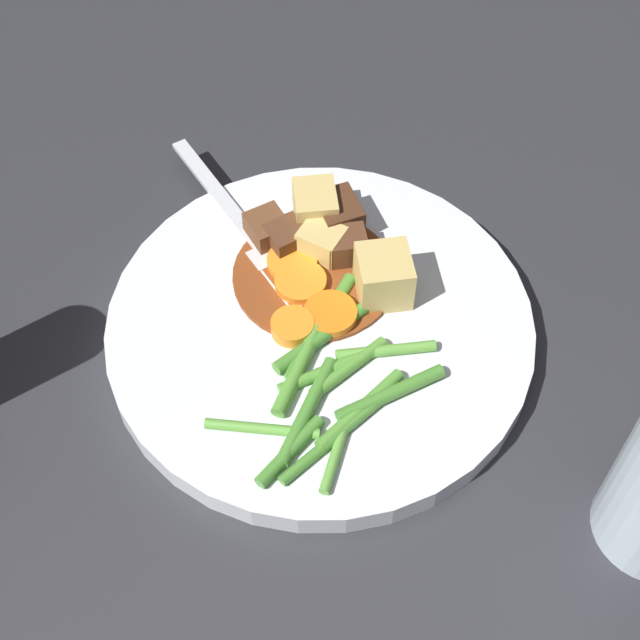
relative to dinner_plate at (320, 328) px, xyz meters
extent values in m
plane|color=#2D2D33|center=(0.00, 0.00, -0.01)|extent=(3.00, 3.00, 0.00)
cylinder|color=white|center=(0.00, 0.00, 0.00)|extent=(0.26, 0.26, 0.02)
cylinder|color=brown|center=(0.03, 0.00, 0.01)|extent=(0.10, 0.10, 0.00)
cylinder|color=orange|center=(0.00, -0.01, 0.01)|extent=(0.04, 0.04, 0.01)
cylinder|color=orange|center=(0.03, 0.01, 0.01)|extent=(0.04, 0.04, 0.01)
cylinder|color=orange|center=(-0.01, 0.02, 0.01)|extent=(0.04, 0.04, 0.01)
cylinder|color=orange|center=(0.04, 0.01, 0.01)|extent=(0.04, 0.04, 0.01)
cube|color=#DBBC6B|center=(0.05, -0.01, 0.02)|extent=(0.03, 0.04, 0.02)
cube|color=#DBBC6B|center=(0.08, -0.01, 0.02)|extent=(0.03, 0.03, 0.03)
cube|color=#DBBC6B|center=(0.02, -0.04, 0.02)|extent=(0.03, 0.03, 0.03)
cube|color=#56331E|center=(0.06, 0.02, 0.02)|extent=(0.03, 0.03, 0.02)
cube|color=brown|center=(0.07, 0.03, 0.02)|extent=(0.03, 0.03, 0.02)
cube|color=#4C2B19|center=(0.07, -0.02, 0.02)|extent=(0.04, 0.03, 0.02)
cube|color=#56331E|center=(0.05, -0.02, 0.02)|extent=(0.02, 0.03, 0.02)
cylinder|color=#4C8E33|center=(-0.08, 0.00, 0.01)|extent=(0.05, 0.07, 0.01)
cylinder|color=#4C8E33|center=(-0.02, 0.00, 0.01)|extent=(0.05, 0.06, 0.01)
cylinder|color=#4C8E33|center=(-0.01, 0.00, 0.01)|extent=(0.07, 0.05, 0.01)
cylinder|color=#66AD42|center=(-0.03, -0.04, 0.01)|extent=(0.01, 0.06, 0.01)
cylinder|color=#4C8E33|center=(-0.06, -0.03, 0.01)|extent=(0.03, 0.07, 0.01)
cylinder|color=#66AD42|center=(-0.09, 0.00, 0.01)|extent=(0.05, 0.03, 0.01)
cylinder|color=#599E38|center=(-0.04, 0.00, 0.01)|extent=(0.03, 0.06, 0.01)
cylinder|color=#4C8E33|center=(-0.09, 0.03, 0.01)|extent=(0.04, 0.04, 0.01)
cylinder|color=#599E38|center=(-0.07, -0.02, 0.01)|extent=(0.05, 0.06, 0.01)
cylinder|color=#599E38|center=(-0.04, -0.01, 0.01)|extent=(0.04, 0.05, 0.01)
cylinder|color=#66AD42|center=(-0.07, 0.04, 0.01)|extent=(0.02, 0.07, 0.01)
cylinder|color=#599E38|center=(-0.04, 0.02, 0.01)|extent=(0.06, 0.04, 0.01)
cylinder|color=#4C8E33|center=(-0.07, 0.01, 0.01)|extent=(0.07, 0.04, 0.01)
cube|color=silver|center=(0.11, 0.06, 0.01)|extent=(0.11, 0.06, 0.00)
cube|color=silver|center=(0.05, 0.03, 0.01)|extent=(0.03, 0.03, 0.00)
cylinder|color=silver|center=(0.02, 0.02, 0.01)|extent=(0.04, 0.02, 0.00)
cylinder|color=silver|center=(0.02, 0.02, 0.01)|extent=(0.04, 0.02, 0.00)
cylinder|color=silver|center=(0.03, 0.01, 0.01)|extent=(0.04, 0.02, 0.00)
cylinder|color=silver|center=(0.03, 0.01, 0.01)|extent=(0.04, 0.02, 0.00)
camera|label=1|loc=(-0.33, 0.04, 0.47)|focal=51.66mm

